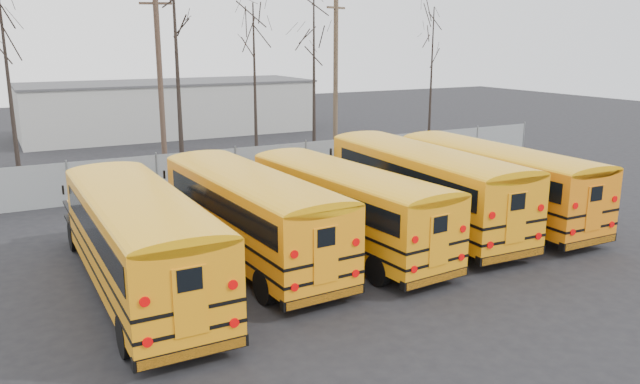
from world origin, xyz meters
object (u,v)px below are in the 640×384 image
bus_a (137,232)px  bus_e (491,175)px  utility_pole_left (160,80)px  bus_b (247,207)px  bus_d (420,180)px  bus_c (343,200)px  utility_pole_right (336,74)px

bus_a → bus_e: 14.66m
bus_e → utility_pole_left: bearing=119.6°
bus_b → bus_d: size_ratio=0.95×
bus_a → bus_d: (11.27, 1.51, 0.06)m
bus_e → bus_c: bearing=-176.7°
bus_a → bus_d: bearing=7.3°
bus_e → bus_d: bearing=173.6°
bus_a → bus_c: bus_a is taller
bus_a → bus_d: bus_d is taller
bus_b → utility_pole_right: bearing=49.7°
bus_c → utility_pole_right: 20.33m
bus_a → utility_pole_left: bearing=72.9°
bus_d → bus_a: bearing=-170.5°
bus_a → utility_pole_left: 18.86m
bus_d → utility_pole_left: (-5.92, 16.29, 3.13)m
bus_c → bus_a: bearing=-179.0°
bus_c → bus_d: bus_d is taller
bus_d → bus_e: bus_d is taller
bus_d → utility_pole_right: utility_pole_right is taller
bus_b → utility_pole_left: bearing=82.1°
bus_d → utility_pole_right: (5.72, 16.82, 3.16)m
bus_e → utility_pole_right: utility_pole_right is taller
bus_d → utility_pole_right: bearing=73.0°
bus_d → bus_e: size_ratio=1.05×
bus_a → utility_pole_left: utility_pole_left is taller
bus_b → bus_c: (3.43, -0.49, -0.05)m
bus_c → utility_pole_left: bearing=91.8°
bus_c → bus_e: 7.29m
bus_c → utility_pole_left: 17.48m
bus_a → utility_pole_left: size_ratio=1.17×
utility_pole_left → bus_a: bearing=-89.9°
bus_b → bus_c: size_ratio=1.03×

